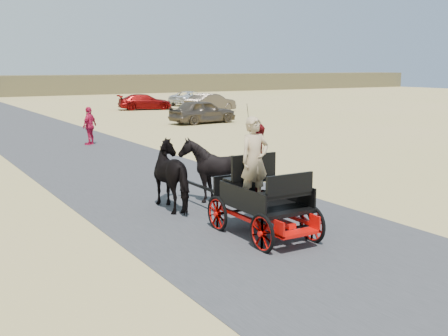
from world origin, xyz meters
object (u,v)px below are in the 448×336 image
car_d (191,98)px  horse_left (176,175)px  horse_right (214,171)px  car_b (211,103)px  car_c (145,102)px  carriage (263,219)px  car_a (203,112)px  pedestrian (90,126)px

car_d → horse_left: bearing=125.8°
horse_right → car_d: bearing=-116.8°
car_b → car_d: (2.46, 7.91, -0.09)m
car_c → carriage: bearing=173.5°
horse_left → car_b: horse_left is taller
horse_left → car_a: (10.83, 18.29, -0.12)m
horse_left → car_b: bearing=-121.3°
pedestrian → car_d: 26.31m
car_a → car_d: size_ratio=0.94×
horse_left → horse_right: 1.10m
pedestrian → horse_right: bearing=46.1°
pedestrian → car_a: size_ratio=0.40×
car_a → car_b: (4.56, 7.01, -0.01)m
horse_right → car_d: size_ratio=0.37×
car_a → car_c: bearing=-12.1°
car_b → car_c: (-3.29, 5.06, -0.09)m
car_a → carriage: bearing=148.2°
carriage → horse_left: horse_left is taller
horse_right → car_c: horse_right is taller
carriage → pedestrian: bearing=85.5°
car_c → car_b: bearing=-134.4°
horse_right → pedestrian: size_ratio=0.98×
car_c → car_d: same height
carriage → car_b: bearing=62.3°
car_a → horse_left: bearing=143.3°
pedestrian → car_c: (10.34, 17.97, -0.23)m
car_c → horse_right: bearing=172.6°
carriage → horse_right: horse_right is taller
car_b → car_d: size_ratio=0.96×
horse_left → pedestrian: 12.53m
pedestrian → carriage: bearing=44.6°
carriage → car_c: bearing=70.9°
horse_left → car_a: horse_left is taller
carriage → car_c: (11.55, 33.37, 0.27)m
car_b → car_c: size_ratio=1.00×
horse_left → horse_right: horse_right is taller
horse_left → horse_right: (1.10, 0.00, 0.00)m
horse_left → horse_right: bearing=-180.0°
pedestrian → car_a: pedestrian is taller
car_c → car_d: size_ratio=0.96×
car_d → car_c: bearing=90.4°
horse_right → car_b: (14.29, 25.31, -0.13)m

